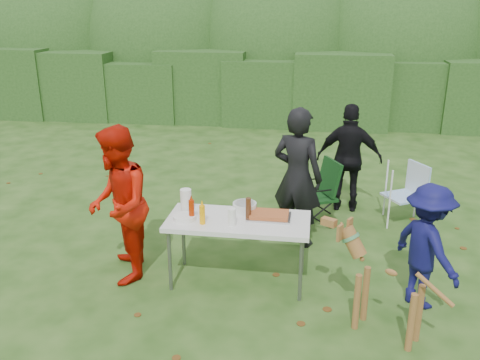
# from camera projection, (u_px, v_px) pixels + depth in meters

# --- Properties ---
(ground) EXTENTS (80.00, 80.00, 0.00)m
(ground) POSITION_uv_depth(u_px,v_px,m) (198.00, 291.00, 5.38)
(ground) COLOR #1E4211
(hedge_row) EXTENTS (22.00, 1.40, 1.70)m
(hedge_row) POSITION_uv_depth(u_px,v_px,m) (271.00, 89.00, 12.55)
(hedge_row) COLOR #23471C
(hedge_row) RESTS_ON ground
(shrub_backdrop) EXTENTS (20.00, 2.60, 3.20)m
(shrub_backdrop) POSITION_uv_depth(u_px,v_px,m) (277.00, 52.00, 13.80)
(shrub_backdrop) COLOR #3D6628
(shrub_backdrop) RESTS_ON ground
(folding_table) EXTENTS (1.50, 0.70, 0.74)m
(folding_table) POSITION_uv_depth(u_px,v_px,m) (238.00, 224.00, 5.35)
(folding_table) COLOR silver
(folding_table) RESTS_ON ground
(person_cook) EXTENTS (0.74, 0.62, 1.74)m
(person_cook) POSITION_uv_depth(u_px,v_px,m) (297.00, 177.00, 6.19)
(person_cook) COLOR black
(person_cook) RESTS_ON ground
(person_red_jacket) EXTENTS (0.88, 0.99, 1.71)m
(person_red_jacket) POSITION_uv_depth(u_px,v_px,m) (118.00, 205.00, 5.39)
(person_red_jacket) COLOR red
(person_red_jacket) RESTS_ON ground
(person_black_puffy) EXTENTS (0.95, 0.47, 1.57)m
(person_black_puffy) POSITION_uv_depth(u_px,v_px,m) (349.00, 158.00, 7.24)
(person_black_puffy) COLOR black
(person_black_puffy) RESTS_ON ground
(child) EXTENTS (0.83, 0.96, 1.28)m
(child) POSITION_uv_depth(u_px,v_px,m) (427.00, 247.00, 4.94)
(child) COLOR #0F0F4A
(child) RESTS_ON ground
(dog) EXTENTS (1.09, 0.87, 0.97)m
(dog) POSITION_uv_depth(u_px,v_px,m) (389.00, 288.00, 4.53)
(dog) COLOR brown
(dog) RESTS_ON ground
(camping_chair) EXTENTS (0.76, 0.76, 0.91)m
(camping_chair) POSITION_uv_depth(u_px,v_px,m) (315.00, 193.00, 6.86)
(camping_chair) COLOR #0F3612
(camping_chair) RESTS_ON ground
(lawn_chair) EXTENTS (0.68, 0.68, 0.84)m
(lawn_chair) POSITION_uv_depth(u_px,v_px,m) (404.00, 194.00, 6.91)
(lawn_chair) COLOR #4B97E1
(lawn_chair) RESTS_ON ground
(food_tray) EXTENTS (0.45, 0.30, 0.02)m
(food_tray) POSITION_uv_depth(u_px,v_px,m) (269.00, 217.00, 5.36)
(food_tray) COLOR #B7B7BA
(food_tray) RESTS_ON folding_table
(focaccia_bread) EXTENTS (0.40, 0.26, 0.04)m
(focaccia_bread) POSITION_uv_depth(u_px,v_px,m) (269.00, 214.00, 5.35)
(focaccia_bread) COLOR #AA542A
(focaccia_bread) RESTS_ON food_tray
(mustard_bottle) EXTENTS (0.06, 0.06, 0.20)m
(mustard_bottle) POSITION_uv_depth(u_px,v_px,m) (202.00, 215.00, 5.19)
(mustard_bottle) COLOR #FFA807
(mustard_bottle) RESTS_ON folding_table
(ketchup_bottle) EXTENTS (0.06, 0.06, 0.22)m
(ketchup_bottle) POSITION_uv_depth(u_px,v_px,m) (192.00, 210.00, 5.28)
(ketchup_bottle) COLOR #A02503
(ketchup_bottle) RESTS_ON folding_table
(beer_bottle) EXTENTS (0.06, 0.06, 0.24)m
(beer_bottle) POSITION_uv_depth(u_px,v_px,m) (248.00, 209.00, 5.28)
(beer_bottle) COLOR #47230F
(beer_bottle) RESTS_ON folding_table
(paper_towel_roll) EXTENTS (0.12, 0.12, 0.26)m
(paper_towel_roll) POSITION_uv_depth(u_px,v_px,m) (186.00, 201.00, 5.47)
(paper_towel_roll) COLOR white
(paper_towel_roll) RESTS_ON folding_table
(cup_stack) EXTENTS (0.08, 0.08, 0.18)m
(cup_stack) POSITION_uv_depth(u_px,v_px,m) (232.00, 217.00, 5.16)
(cup_stack) COLOR white
(cup_stack) RESTS_ON folding_table
(pasta_bowl) EXTENTS (0.26, 0.26, 0.10)m
(pasta_bowl) POSITION_uv_depth(u_px,v_px,m) (245.00, 207.00, 5.51)
(pasta_bowl) COLOR silver
(pasta_bowl) RESTS_ON folding_table
(plate_stack) EXTENTS (0.24, 0.24, 0.05)m
(plate_stack) POSITION_uv_depth(u_px,v_px,m) (185.00, 218.00, 5.30)
(plate_stack) COLOR white
(plate_stack) RESTS_ON folding_table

